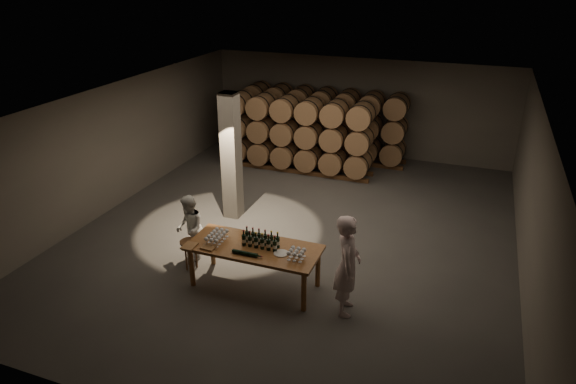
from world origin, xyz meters
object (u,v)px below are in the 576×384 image
at_px(tasting_table, 254,251).
at_px(notebook_near, 208,247).
at_px(stool, 189,246).
at_px(person_man, 348,265).
at_px(bottle_cluster, 261,241).
at_px(person_woman, 190,228).
at_px(plate, 281,253).

height_order(tasting_table, notebook_near, notebook_near).
bearing_deg(stool, person_man, -4.59).
xyz_separation_m(bottle_cluster, notebook_near, (-0.92, -0.42, -0.11)).
bearing_deg(bottle_cluster, notebook_near, -155.42).
bearing_deg(person_woman, stool, -7.10).
height_order(bottle_cluster, stool, bottle_cluster).
distance_m(stool, person_woman, 0.43).
distance_m(plate, stool, 2.19).
xyz_separation_m(bottle_cluster, plate, (0.47, -0.12, -0.11)).
bearing_deg(tasting_table, bottle_cluster, 23.19).
relative_size(tasting_table, bottle_cluster, 3.54).
xyz_separation_m(tasting_table, person_woman, (-1.73, 0.46, -0.05)).
bearing_deg(stool, notebook_near, -33.37).
relative_size(plate, stool, 0.45).
distance_m(notebook_near, stool, 0.99).
relative_size(notebook_near, stool, 0.42).
height_order(bottle_cluster, person_woman, person_woman).
bearing_deg(notebook_near, person_man, 8.64).
height_order(plate, person_man, person_man).
relative_size(tasting_table, stool, 4.07).
height_order(plate, stool, plate).
height_order(notebook_near, stool, notebook_near).
distance_m(tasting_table, person_woman, 1.79).
bearing_deg(tasting_table, notebook_near, -155.22).
distance_m(notebook_near, person_woman, 1.25).
distance_m(tasting_table, plate, 0.61).
bearing_deg(notebook_near, tasting_table, 28.79).
height_order(bottle_cluster, person_man, person_man).
bearing_deg(notebook_near, plate, 16.24).
bearing_deg(bottle_cluster, tasting_table, -156.81).
relative_size(notebook_near, person_woman, 0.18).
xyz_separation_m(notebook_near, stool, (-0.76, 0.50, -0.39)).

